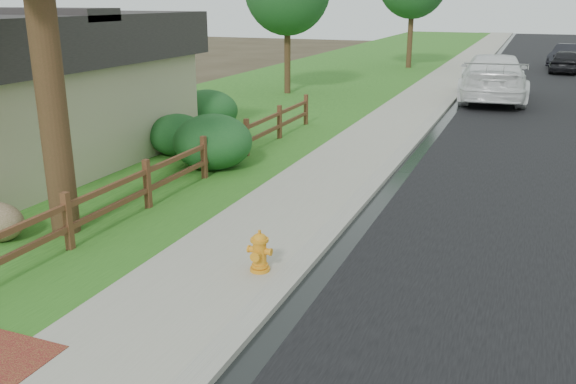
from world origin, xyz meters
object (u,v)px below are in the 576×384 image
at_px(ranch_fence, 178,168).
at_px(fire_hydrant, 260,252).
at_px(white_suv, 493,77).
at_px(dark_car_mid, 566,61).

bearing_deg(ranch_fence, fire_hydrant, -43.05).
distance_m(fire_hydrant, white_suv, 20.03).
relative_size(ranch_fence, white_suv, 2.46).
bearing_deg(white_suv, dark_car_mid, -109.45).
bearing_deg(dark_car_mid, ranch_fence, 79.48).
relative_size(fire_hydrant, dark_car_mid, 0.17).
xyz_separation_m(fire_hydrant, dark_car_mid, (5.46, 32.43, 0.29)).
height_order(ranch_fence, white_suv, white_suv).
bearing_deg(white_suv, fire_hydrant, 79.56).
relative_size(white_suv, dark_car_mid, 1.69).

